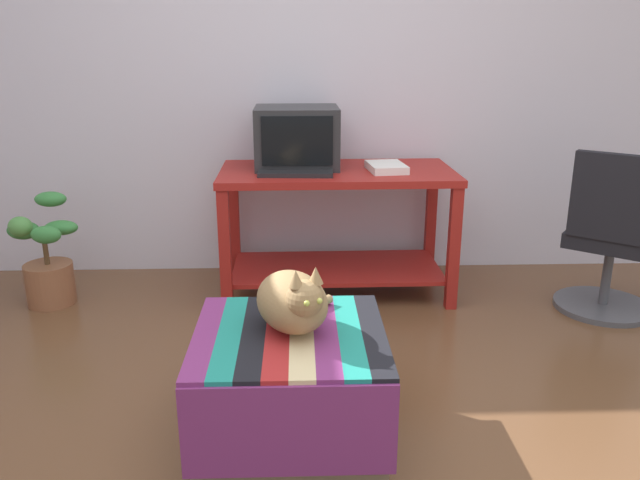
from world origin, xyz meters
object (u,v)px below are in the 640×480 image
(desk, at_px, (337,209))
(keyboard, at_px, (296,173))
(book, at_px, (386,167))
(office_chair, at_px, (609,245))
(tv_monitor, at_px, (297,138))
(ottoman_with_blanket, at_px, (290,385))
(potted_plant, at_px, (47,264))
(cat, at_px, (294,301))

(desk, xyz_separation_m, keyboard, (-0.23, -0.15, 0.24))
(book, xyz_separation_m, office_chair, (1.15, -0.32, -0.36))
(desk, bearing_deg, tv_monitor, 157.13)
(ottoman_with_blanket, distance_m, office_chair, 2.00)
(tv_monitor, height_order, potted_plant, tv_monitor)
(keyboard, bearing_deg, potted_plant, -177.08)
(cat, bearing_deg, keyboard, 66.37)
(cat, relative_size, potted_plant, 0.69)
(tv_monitor, distance_m, book, 0.53)
(tv_monitor, height_order, office_chair, tv_monitor)
(potted_plant, bearing_deg, tv_monitor, 9.38)
(book, relative_size, ottoman_with_blanket, 0.39)
(desk, height_order, book, book)
(desk, distance_m, keyboard, 0.37)
(office_chair, bearing_deg, desk, 23.32)
(desk, distance_m, book, 0.37)
(ottoman_with_blanket, xyz_separation_m, office_chair, (1.68, 1.07, 0.17))
(book, bearing_deg, keyboard, -174.66)
(desk, xyz_separation_m, cat, (-0.24, -1.42, 0.04))
(keyboard, height_order, book, book)
(keyboard, distance_m, potted_plant, 1.48)
(cat, bearing_deg, potted_plant, 113.86)
(tv_monitor, relative_size, office_chair, 0.53)
(desk, bearing_deg, potted_plant, -175.72)
(desk, height_order, office_chair, office_chair)
(tv_monitor, relative_size, keyboard, 1.18)
(tv_monitor, bearing_deg, book, -16.23)
(office_chair, bearing_deg, keyboard, 30.36)
(tv_monitor, xyz_separation_m, book, (0.50, -0.14, -0.14))
(tv_monitor, distance_m, keyboard, 0.29)
(desk, xyz_separation_m, potted_plant, (-1.62, -0.14, -0.26))
(book, xyz_separation_m, ottoman_with_blanket, (-0.53, -1.40, -0.53))
(keyboard, bearing_deg, office_chair, -4.07)
(keyboard, bearing_deg, cat, -86.84)
(desk, bearing_deg, cat, -100.13)
(keyboard, distance_m, office_chair, 1.71)
(desk, xyz_separation_m, office_chair, (1.43, -0.37, -0.11))
(desk, distance_m, tv_monitor, 0.46)
(tv_monitor, distance_m, potted_plant, 1.56)
(tv_monitor, height_order, cat, tv_monitor)
(ottoman_with_blanket, bearing_deg, tv_monitor, 88.86)
(ottoman_with_blanket, distance_m, cat, 0.33)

